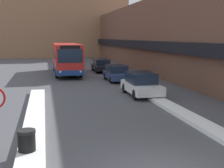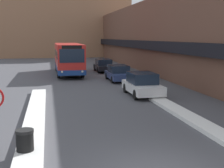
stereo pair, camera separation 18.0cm
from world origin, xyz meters
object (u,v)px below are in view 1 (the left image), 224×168
object	(u,v)px
city_bus	(66,58)
trash_bin	(27,144)
parked_car_front	(141,84)
parked_car_middle	(117,73)
parked_car_back	(102,65)

from	to	relation	value
city_bus	trash_bin	size ratio (longest dim) A/B	11.24
parked_car_front	trash_bin	bearing A→B (deg)	-125.45
city_bus	trash_bin	distance (m)	23.29
city_bus	parked_car_middle	xyz separation A→B (m)	(4.04, -6.12, -1.04)
city_bus	parked_car_front	bearing A→B (deg)	-73.14
trash_bin	parked_car_middle	bearing A→B (deg)	67.77
city_bus	parked_car_front	size ratio (longest dim) A/B	2.53
parked_car_middle	trash_bin	distance (m)	18.31
parked_car_front	parked_car_back	world-z (taller)	parked_car_front
trash_bin	parked_car_front	bearing A→B (deg)	54.55
parked_car_back	parked_car_front	bearing A→B (deg)	-90.00
parked_car_back	trash_bin	distance (m)	25.46
city_bus	parked_car_back	world-z (taller)	city_bus
city_bus	parked_car_back	xyz separation A→B (m)	(4.04, 1.43, -1.02)
parked_car_front	parked_car_middle	distance (m)	7.22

